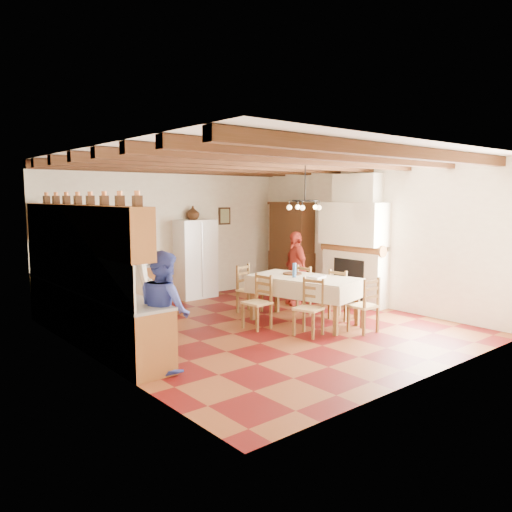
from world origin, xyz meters
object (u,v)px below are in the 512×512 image
at_px(chair_end_near, 363,305).
at_px(refrigerator, 193,258).
at_px(microwave, 145,258).
at_px(person_man, 141,289).
at_px(chair_right_near, 343,294).
at_px(person_woman_red, 296,268).
at_px(chair_left_far, 257,302).
at_px(chair_right_far, 310,288).
at_px(dining_table, 304,281).
at_px(hutch, 291,247).
at_px(person_woman_blue, 165,310).
at_px(chair_left_near, 309,307).
at_px(chair_end_far, 250,289).

bearing_deg(chair_end_near, refrigerator, -81.18).
bearing_deg(microwave, person_man, -119.95).
relative_size(chair_right_near, person_woman_red, 0.60).
bearing_deg(chair_left_far, chair_right_far, 95.05).
bearing_deg(dining_table, hutch, 50.40).
bearing_deg(microwave, hutch, -14.34).
bearing_deg(chair_right_far, person_woman_blue, 107.08).
relative_size(hutch, chair_end_near, 2.28).
xyz_separation_m(refrigerator, chair_right_near, (1.04, -3.60, -0.42)).
bearing_deg(chair_left_far, person_man, -110.38).
distance_m(refrigerator, person_woman_red, 2.46).
xyz_separation_m(hutch, chair_right_far, (-1.23, -1.82, -0.61)).
bearing_deg(chair_right_near, person_woman_blue, 88.07).
relative_size(hutch, chair_left_near, 2.28).
relative_size(hutch, chair_left_far, 2.28).
height_order(chair_end_near, person_woman_red, person_woman_red).
relative_size(chair_end_far, person_woman_blue, 0.59).
bearing_deg(refrigerator, chair_right_far, -71.58).
bearing_deg(hutch, chair_right_far, -123.66).
bearing_deg(chair_right_near, chair_end_near, 145.42).
distance_m(refrigerator, microwave, 1.32).
relative_size(dining_table, chair_right_near, 2.24).
bearing_deg(person_woman_red, dining_table, -17.89).
distance_m(dining_table, chair_left_far, 0.99).
bearing_deg(chair_left_near, person_woman_red, 125.26).
height_order(chair_end_near, chair_end_far, same).
xyz_separation_m(refrigerator, chair_end_near, (0.58, -4.46, -0.42)).
bearing_deg(microwave, chair_right_near, -56.80).
relative_size(dining_table, person_woman_blue, 1.33).
bearing_deg(chair_right_near, microwave, 28.15).
relative_size(hutch, chair_end_far, 2.28).
bearing_deg(chair_left_near, chair_right_far, 117.81).
distance_m(refrigerator, chair_end_far, 2.11).
distance_m(chair_end_near, person_man, 3.75).
xyz_separation_m(chair_left_near, chair_right_far, (1.27, 1.20, 0.00)).
xyz_separation_m(hutch, person_man, (-4.83, -1.58, -0.23)).
bearing_deg(chair_end_far, person_woman_red, -15.90).
height_order(person_woman_blue, microwave, person_woman_blue).
relative_size(chair_right_near, chair_end_far, 1.00).
height_order(chair_left_far, person_woman_red, person_woman_red).
xyz_separation_m(chair_right_near, person_woman_blue, (-4.00, -0.29, 0.33)).
height_order(hutch, microwave, hutch).
bearing_deg(chair_right_near, hutch, -30.04).
bearing_deg(person_man, chair_right_far, -78.36).
bearing_deg(chair_right_near, dining_table, 66.47).
height_order(refrigerator, person_woman_blue, refrigerator).
distance_m(refrigerator, hutch, 2.42).
height_order(chair_right_near, person_man, person_man).
bearing_deg(hutch, chair_left_far, -143.20).
bearing_deg(chair_end_far, microwave, 111.04).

